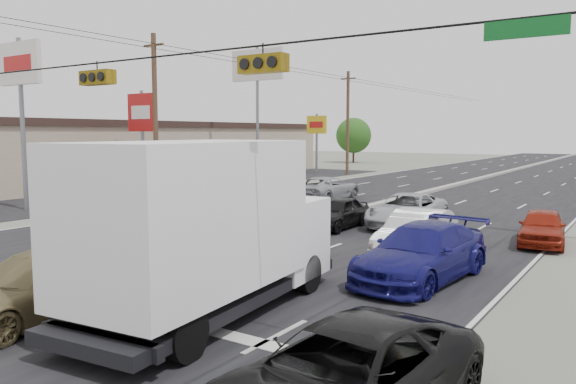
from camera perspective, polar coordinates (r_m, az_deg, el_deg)
name	(u,v)px	position (r m, az deg, el deg)	size (l,w,h in m)	color
ground	(69,286)	(16.39, -21.38, -8.91)	(200.00, 200.00, 0.00)	#606356
road_surface	(438,191)	(41.34, 14.99, 0.14)	(20.00, 160.00, 0.02)	black
center_median	(438,189)	(41.33, 15.00, 0.28)	(0.50, 160.00, 0.20)	gray
strip_mall	(134,153)	(51.82, -15.40, 3.84)	(12.00, 42.00, 4.60)	tan
parking_lot	(211,184)	(45.57, -7.86, 0.83)	(10.00, 42.00, 0.02)	black
utility_pole_left_b	(155,116)	(35.08, -13.33, 7.52)	(1.60, 0.30, 10.00)	#422D1E
utility_pole_left_c	(348,122)	(55.28, 6.08, 7.06)	(1.60, 0.30, 10.00)	#422D1E
traffic_signals	(95,76)	(14.80, -19.04, 11.07)	(25.00, 0.30, 0.54)	black
pole_sign_near	(20,77)	(32.94, -25.56, 10.54)	(3.50, 0.25, 9.00)	slate
pole_sign_mid	(142,118)	(40.42, -14.60, 7.29)	(2.60, 0.25, 7.00)	slate
pole_sign_billboard	(257,73)	(46.38, -3.15, 11.94)	(5.00, 0.25, 11.00)	slate
pole_sign_far	(317,130)	(56.97, 2.93, 6.35)	(2.20, 0.25, 6.00)	slate
tree_left_far	(354,135)	(77.40, 6.69, 5.73)	(4.80, 4.80, 6.12)	#382619
box_truck	(207,228)	(12.59, -8.22, -3.60)	(3.43, 7.98, 3.94)	black
tan_sedan	(38,286)	(13.79, -24.02, -8.70)	(2.04, 5.01, 1.45)	brown
red_sedan	(245,240)	(17.60, -4.38, -4.85)	(1.68, 4.81, 1.58)	#BB0B26
black_suv	(344,380)	(8.23, 5.76, -18.49)	(2.34, 5.07, 1.41)	black
queue_car_a	(337,213)	(24.16, 4.96, -2.13)	(1.61, 4.00, 1.36)	black
queue_car_b	(417,234)	(19.16, 12.97, -4.18)	(1.61, 4.62, 1.52)	silver
queue_car_c	(407,211)	(25.03, 12.00, -1.87)	(2.39, 5.19, 1.44)	#A8ABAF
queue_car_d	(422,253)	(16.09, 13.44, -6.07)	(2.19, 5.38, 1.56)	navy
queue_car_e	(542,227)	(22.60, 24.40, -3.29)	(1.55, 3.85, 1.31)	maroon
oncoming_near	(215,200)	(28.03, -7.42, -0.86)	(2.13, 5.24, 1.52)	black
oncoming_far	(327,189)	(34.16, 3.95, 0.35)	(2.40, 5.20, 1.45)	#999DA1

